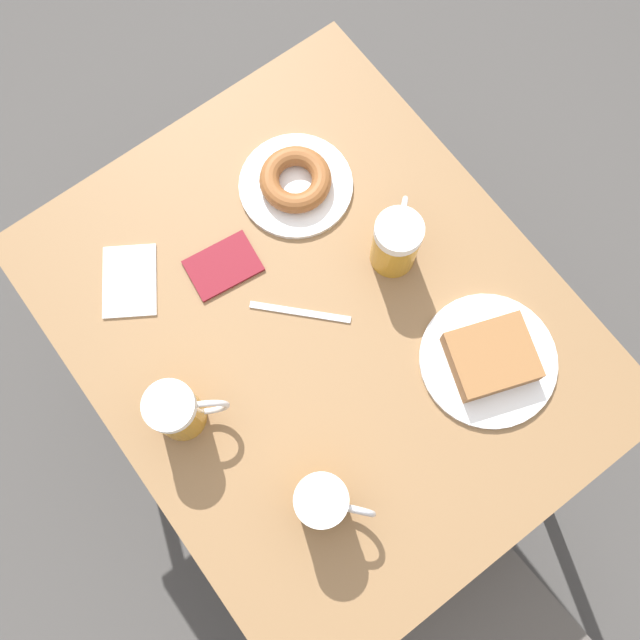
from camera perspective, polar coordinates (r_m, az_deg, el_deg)
name	(u,v)px	position (r m, az deg, el deg)	size (l,w,h in m)	color
ground_plane	(320,397)	(2.02, 0.00, -6.20)	(8.00, 8.00, 0.00)	#474442
table	(320,333)	(1.33, 0.00, -1.05)	(0.80, 0.98, 0.77)	olive
plate_with_cake	(490,358)	(1.26, 13.44, -3.00)	(0.24, 0.24, 0.05)	white
plate_with_donut	(296,182)	(1.34, -1.96, 10.98)	(0.21, 0.21, 0.05)	white
beer_mug_left	(323,502)	(1.15, 0.26, -14.36)	(0.10, 0.11, 0.13)	#C68C23
beer_mug_center	(396,241)	(1.25, 6.11, 6.26)	(0.11, 0.10, 0.13)	#C68C23
beer_mug_right	(178,411)	(1.19, -11.29, -7.15)	(0.12, 0.09, 0.13)	#C68C23
napkin_folded	(130,281)	(1.33, -14.98, 3.04)	(0.15, 0.17, 0.00)	white
fork	(300,312)	(1.27, -1.60, 0.63)	(0.14, 0.14, 0.00)	silver
passport_near_edge	(223,266)	(1.31, -7.76, 4.32)	(0.14, 0.10, 0.01)	maroon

